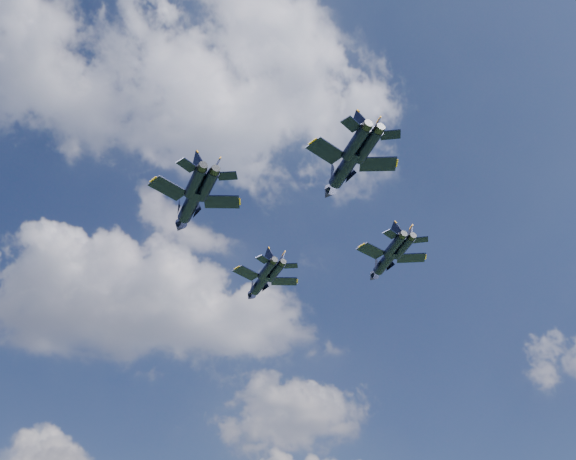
# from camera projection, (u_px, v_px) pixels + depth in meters

# --- Properties ---
(jet_lead) EXTENTS (11.78, 15.92, 3.75)m
(jet_lead) POSITION_uv_depth(u_px,v_px,m) (260.00, 283.00, 114.39)
(jet_lead) COLOR black
(jet_left) EXTENTS (13.63, 18.39, 4.33)m
(jet_left) POSITION_uv_depth(u_px,v_px,m) (190.00, 206.00, 96.66)
(jet_left) COLOR black
(jet_right) EXTENTS (11.96, 15.73, 3.71)m
(jet_right) POSITION_uv_depth(u_px,v_px,m) (385.00, 262.00, 105.29)
(jet_right) COLOR black
(jet_slot) EXTENTS (12.76, 16.99, 4.00)m
(jet_slot) POSITION_uv_depth(u_px,v_px,m) (344.00, 169.00, 86.55)
(jet_slot) COLOR black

